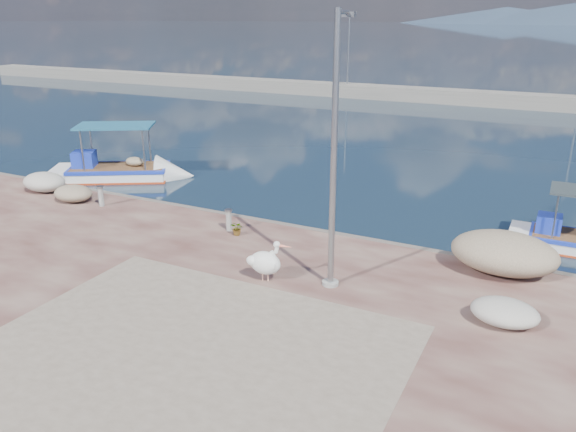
{
  "coord_description": "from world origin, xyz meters",
  "views": [
    {
      "loc": [
        7.6,
        -11.21,
        7.32
      ],
      "look_at": [
        0.0,
        3.8,
        1.3
      ],
      "focal_mm": 35.0,
      "sensor_mm": 36.0,
      "label": 1
    }
  ],
  "objects_px": {
    "boat_left": "(118,174)",
    "lamp_post": "(334,165)",
    "bollard_near": "(229,219)",
    "pelican": "(266,262)"
  },
  "relations": [
    {
      "from": "boat_left",
      "to": "lamp_post",
      "type": "bearing_deg",
      "value": -56.48
    },
    {
      "from": "boat_left",
      "to": "bollard_near",
      "type": "relative_size",
      "value": 8.56
    },
    {
      "from": "bollard_near",
      "to": "boat_left",
      "type": "bearing_deg",
      "value": 153.71
    },
    {
      "from": "boat_left",
      "to": "pelican",
      "type": "relative_size",
      "value": 5.22
    },
    {
      "from": "boat_left",
      "to": "lamp_post",
      "type": "xyz_separation_m",
      "value": [
        13.71,
        -6.67,
        3.56
      ]
    },
    {
      "from": "lamp_post",
      "to": "bollard_near",
      "type": "xyz_separation_m",
      "value": [
        -4.61,
        2.18,
        -2.89
      ]
    },
    {
      "from": "boat_left",
      "to": "lamp_post",
      "type": "height_order",
      "value": "lamp_post"
    },
    {
      "from": "pelican",
      "to": "bollard_near",
      "type": "height_order",
      "value": "pelican"
    },
    {
      "from": "pelican",
      "to": "lamp_post",
      "type": "height_order",
      "value": "lamp_post"
    },
    {
      "from": "lamp_post",
      "to": "bollard_near",
      "type": "height_order",
      "value": "lamp_post"
    }
  ]
}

